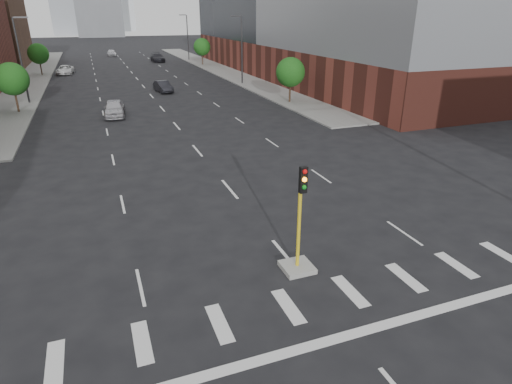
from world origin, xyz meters
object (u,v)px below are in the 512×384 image
car_mid_right (163,87)px  car_deep_right (157,58)px  car_near_left (114,108)px  car_far_left (65,70)px  median_traffic_signal (298,249)px  car_distant (111,53)px

car_mid_right → car_deep_right: bearing=74.3°
car_near_left → car_mid_right: bearing=66.5°
car_mid_right → car_far_left: 26.10m
median_traffic_signal → car_deep_right: 80.96m
median_traffic_signal → car_distant: median_traffic_signal is taller
car_near_left → car_deep_right: 51.07m
car_near_left → median_traffic_signal: bearing=-75.7°
car_distant → car_deep_right: bearing=-62.7°
median_traffic_signal → car_far_left: size_ratio=0.85×
car_mid_right → car_deep_right: size_ratio=0.74×
median_traffic_signal → car_mid_right: bearing=87.6°
median_traffic_signal → car_near_left: size_ratio=0.93×
car_far_left → car_near_left: bearing=-75.3°
car_near_left → car_far_left: bearing=104.2°
car_deep_right → car_distant: 17.99m
car_near_left → car_deep_right: bearing=81.9°
car_near_left → car_deep_right: car_deep_right is taller
car_near_left → car_mid_right: (6.77, 12.33, -0.10)m
median_traffic_signal → car_distant: bearing=90.8°
median_traffic_signal → car_near_left: (-4.93, 30.97, -0.17)m
car_deep_right → car_distant: car_deep_right is taller
car_mid_right → car_distant: (-3.21, 53.38, 0.08)m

